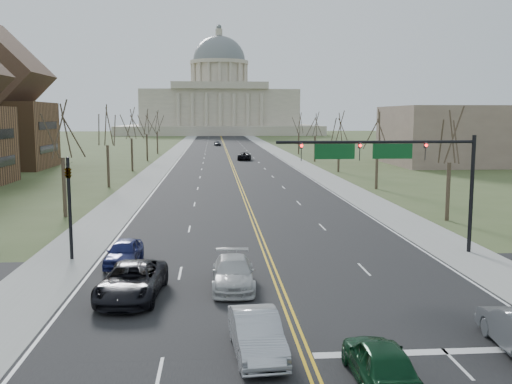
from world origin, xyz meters
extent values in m
plane|color=#415028|center=(0.00, 0.00, 0.00)|extent=(600.00, 600.00, 0.00)
cube|color=black|center=(0.00, 110.00, 0.01)|extent=(20.00, 380.00, 0.01)
cube|color=black|center=(0.00, 6.00, 0.01)|extent=(120.00, 14.00, 0.01)
cube|color=gray|center=(-12.00, 110.00, 0.01)|extent=(4.00, 380.00, 0.03)
cube|color=gray|center=(12.00, 110.00, 0.01)|extent=(4.00, 380.00, 0.03)
cube|color=gold|center=(0.00, 110.00, 0.01)|extent=(0.42, 380.00, 0.01)
cube|color=silver|center=(-9.80, 110.00, 0.01)|extent=(0.15, 380.00, 0.01)
cube|color=silver|center=(9.80, 110.00, 0.01)|extent=(0.15, 380.00, 0.01)
cube|color=silver|center=(5.00, -1.00, 0.01)|extent=(9.50, 0.50, 0.01)
cube|color=beige|center=(0.00, 250.00, 2.00)|extent=(90.00, 60.00, 4.00)
cube|color=beige|center=(0.00, 250.00, 12.00)|extent=(70.00, 40.00, 16.00)
cube|color=beige|center=(0.00, 229.50, 21.50)|extent=(42.00, 3.00, 3.00)
cylinder|color=beige|center=(0.00, 250.00, 26.00)|extent=(24.00, 24.00, 12.00)
cylinder|color=beige|center=(0.00, 250.00, 32.80)|extent=(27.00, 27.00, 1.60)
ellipsoid|color=slate|center=(0.00, 250.00, 33.60)|extent=(24.00, 24.00, 22.80)
cylinder|color=beige|center=(0.00, 250.00, 46.50)|extent=(3.20, 3.20, 3.00)
sphere|color=slate|center=(0.00, 250.00, 48.80)|extent=(2.40, 2.40, 2.40)
cylinder|color=black|center=(12.50, 13.50, 3.60)|extent=(0.24, 0.24, 7.20)
cylinder|color=black|center=(6.50, 13.50, 6.80)|extent=(12.00, 0.18, 0.18)
imported|color=black|center=(9.50, 13.50, 6.25)|extent=(0.35, 0.40, 1.10)
sphere|color=#FF0C0C|center=(9.50, 13.35, 6.60)|extent=(0.18, 0.18, 0.18)
imported|color=black|center=(5.50, 13.50, 6.25)|extent=(0.35, 0.40, 1.10)
sphere|color=#FF0C0C|center=(5.50, 13.35, 6.60)|extent=(0.18, 0.18, 0.18)
imported|color=black|center=(2.00, 13.50, 6.25)|extent=(0.35, 0.40, 1.10)
sphere|color=#FF0C0C|center=(2.00, 13.35, 6.60)|extent=(0.18, 0.18, 0.18)
cube|color=#0C4C1E|center=(7.50, 13.50, 6.25)|extent=(2.40, 0.12, 0.90)
cube|color=#0C4C1E|center=(4.00, 13.50, 6.25)|extent=(2.40, 0.12, 0.90)
cylinder|color=black|center=(-11.50, 13.50, 3.00)|extent=(0.20, 0.20, 6.00)
imported|color=black|center=(-11.50, 13.50, 5.20)|extent=(0.32, 0.36, 0.99)
cylinder|color=#3D3224|center=(15.50, 24.00, 2.34)|extent=(0.32, 0.32, 4.68)
cylinder|color=#3D3224|center=(-15.50, 28.00, 2.48)|extent=(0.32, 0.32, 4.95)
cylinder|color=#3D3224|center=(15.50, 44.00, 2.34)|extent=(0.32, 0.32, 4.68)
cylinder|color=#3D3224|center=(-15.50, 48.00, 2.48)|extent=(0.32, 0.32, 4.95)
cylinder|color=#3D3224|center=(15.50, 64.00, 2.34)|extent=(0.32, 0.32, 4.68)
cylinder|color=#3D3224|center=(-15.50, 68.00, 2.48)|extent=(0.32, 0.32, 4.95)
cylinder|color=#3D3224|center=(15.50, 84.00, 2.34)|extent=(0.32, 0.32, 4.68)
cylinder|color=#3D3224|center=(-15.50, 88.00, 2.48)|extent=(0.32, 0.32, 4.95)
cylinder|color=#3D3224|center=(15.50, 104.00, 2.34)|extent=(0.32, 0.32, 4.68)
cylinder|color=#3D3224|center=(-15.50, 108.00, 2.48)|extent=(0.32, 0.32, 4.95)
cube|color=black|center=(-28.45, 50.00, 2.85)|extent=(0.10, 9.80, 1.20)
cube|color=black|center=(-29.45, 74.00, 3.15)|extent=(0.10, 9.80, 1.20)
cube|color=black|center=(-29.45, 74.00, 6.83)|extent=(0.10, 9.80, 1.20)
cube|color=#776155|center=(40.00, 76.00, 5.00)|extent=(25.00, 20.00, 10.00)
imported|color=#0B341A|center=(1.96, -3.21, 0.75)|extent=(1.75, 4.32, 1.47)
imported|color=#A6A8AE|center=(-1.72, -0.72, 0.76)|extent=(1.94, 4.66, 1.50)
imported|color=black|center=(-6.97, 5.98, 0.80)|extent=(3.07, 5.88, 1.58)
imported|color=#BEBEBE|center=(-2.26, 7.24, 0.74)|extent=(2.12, 5.04, 1.45)
imported|color=navy|center=(-8.23, 11.94, 0.73)|extent=(1.96, 4.34, 1.45)
imported|color=black|center=(2.76, 88.54, 0.75)|extent=(2.97, 5.52, 1.47)
imported|color=#484A4F|center=(-1.99, 140.77, 0.71)|extent=(2.20, 4.30, 1.40)
camera|label=1|loc=(-3.17, -19.78, 8.34)|focal=40.00mm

